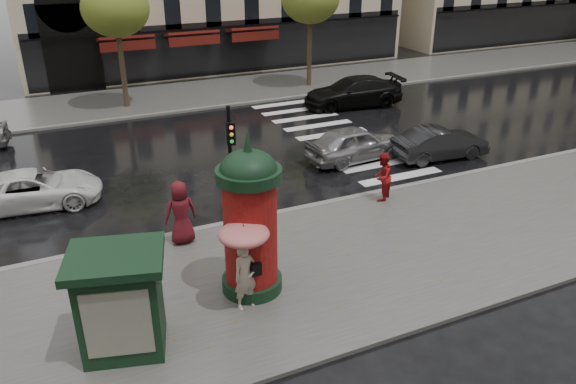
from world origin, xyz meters
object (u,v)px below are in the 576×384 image
newsstand (121,301)px  car_silver (355,143)px  man_burgundy (181,213)px  car_darkgrey (440,143)px  morris_column (250,218)px  car_white (33,189)px  woman_red (382,177)px  woman_umbrella (245,253)px  car_black (353,92)px  traffic_light (231,156)px

newsstand → car_silver: (10.78, 8.05, -0.64)m
man_burgundy → car_darkgrey: (11.70, 2.57, -0.44)m
morris_column → car_white: (-4.96, 7.98, -1.58)m
woman_red → car_white: woman_red is taller
woman_red → morris_column: morris_column is taller
woman_umbrella → car_white: bearing=117.6°
newsstand → car_black: newsstand is taller
man_burgundy → traffic_light: (1.75, 0.32, 1.40)m
woman_red → car_black: woman_red is taller
traffic_light → car_white: bearing=141.7°
woman_umbrella → car_white: size_ratio=0.52×
morris_column → car_darkgrey: bearing=28.2°
woman_umbrella → car_white: woman_umbrella is taller
car_silver → car_white: size_ratio=0.95×
woman_umbrella → car_white: 9.85m
man_burgundy → newsstand: bearing=57.2°
car_silver → car_white: 12.35m
traffic_light → car_black: traffic_light is taller
woman_umbrella → car_darkgrey: woman_umbrella is taller
newsstand → car_silver: bearing=36.8°
man_burgundy → newsstand: newsstand is taller
man_burgundy → morris_column: size_ratio=0.45×
woman_red → car_black: size_ratio=0.32×
man_burgundy → woman_umbrella: bearing=96.0°
woman_red → car_white: size_ratio=0.38×
car_white → man_burgundy: bearing=-134.0°
car_black → woman_red: bearing=-19.0°
woman_red → car_silver: 4.11m
traffic_light → car_darkgrey: (9.95, 2.25, -1.84)m
traffic_light → car_white: traffic_light is taller
car_silver → car_darkgrey: (3.33, -1.33, -0.07)m
man_burgundy → car_white: size_ratio=0.43×
car_silver → car_darkgrey: 3.59m
car_darkgrey → car_white: car_darkgrey is taller
car_darkgrey → man_burgundy: bearing=106.8°
newsstand → car_white: size_ratio=0.54×
woman_red → car_black: (5.28, 10.85, -0.19)m
woman_umbrella → car_silver: (7.78, 7.77, -0.95)m
car_white → car_darkgrey: bearing=-91.4°
traffic_light → car_darkgrey: 10.36m
morris_column → man_burgundy: bearing=107.8°
man_burgundy → car_black: bearing=-141.4°
car_darkgrey → traffic_light: bearing=107.2°
woman_red → car_white: (-11.05, 4.82, -0.35)m
man_burgundy → car_darkgrey: 11.99m
morris_column → car_white: 9.52m
man_burgundy → car_darkgrey: man_burgundy is taller
man_burgundy → car_black: 16.47m
newsstand → woman_red: bearing=23.5°
morris_column → newsstand: 3.66m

